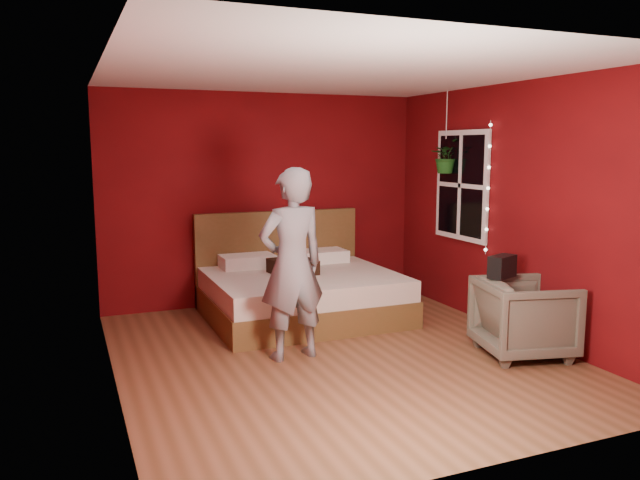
# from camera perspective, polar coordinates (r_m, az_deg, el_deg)

# --- Properties ---
(floor) EXTENTS (4.50, 4.50, 0.00)m
(floor) POSITION_cam_1_polar(r_m,az_deg,el_deg) (5.99, 1.66, -10.44)
(floor) COLOR brown
(floor) RESTS_ON ground
(room_walls) EXTENTS (4.04, 4.54, 2.62)m
(room_walls) POSITION_cam_1_polar(r_m,az_deg,el_deg) (5.67, 1.73, 5.84)
(room_walls) COLOR #680B0D
(room_walls) RESTS_ON ground
(window) EXTENTS (0.05, 0.97, 1.27)m
(window) POSITION_cam_1_polar(r_m,az_deg,el_deg) (7.44, 12.80, 4.89)
(window) COLOR white
(window) RESTS_ON room_walls
(fairy_lights) EXTENTS (0.04, 0.04, 1.45)m
(fairy_lights) POSITION_cam_1_polar(r_m,az_deg,el_deg) (7.00, 15.11, 4.59)
(fairy_lights) COLOR silver
(fairy_lights) RESTS_ON room_walls
(bed) EXTENTS (2.09, 1.78, 1.15)m
(bed) POSITION_cam_1_polar(r_m,az_deg,el_deg) (7.21, -1.90, -4.67)
(bed) COLOR brown
(bed) RESTS_ON ground
(person) EXTENTS (0.69, 0.49, 1.76)m
(person) POSITION_cam_1_polar(r_m,az_deg,el_deg) (5.69, -2.60, -2.25)
(person) COLOR gray
(person) RESTS_ON ground
(armchair) EXTENTS (0.96, 0.95, 0.73)m
(armchair) POSITION_cam_1_polar(r_m,az_deg,el_deg) (6.16, 18.16, -6.76)
(armchair) COLOR #615C4D
(armchair) RESTS_ON ground
(handbag) EXTENTS (0.33, 0.25, 0.21)m
(handbag) POSITION_cam_1_polar(r_m,az_deg,el_deg) (6.08, 16.31, -2.34)
(handbag) COLOR black
(handbag) RESTS_ON armchair
(throw_pillow) EXTENTS (0.51, 0.51, 0.16)m
(throw_pillow) POSITION_cam_1_polar(r_m,az_deg,el_deg) (7.05, -2.51, -2.44)
(throw_pillow) COLOR black
(throw_pillow) RESTS_ON bed
(hanging_plant) EXTENTS (0.46, 0.44, 0.97)m
(hanging_plant) POSITION_cam_1_polar(r_m,az_deg,el_deg) (7.55, 11.40, 7.53)
(hanging_plant) COLOR silver
(hanging_plant) RESTS_ON room_walls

